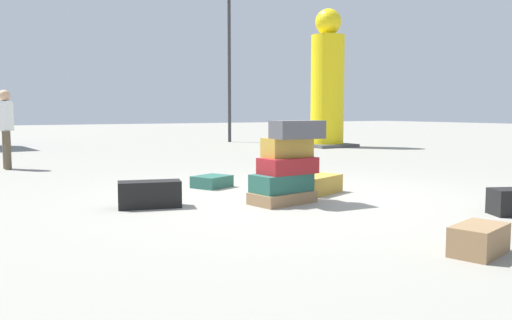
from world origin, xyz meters
name	(u,v)px	position (x,y,z in m)	size (l,w,h in m)	color
ground_plane	(293,199)	(0.00, 0.00, 0.00)	(80.00, 80.00, 0.00)	gray
suitcase_tower	(287,167)	(-0.21, -0.18, 0.45)	(0.88, 0.58, 1.02)	olive
suitcase_black_left_side	(150,194)	(-1.78, 0.37, 0.16)	(0.72, 0.30, 0.31)	black
suitcase_tan_foreground_near	(319,185)	(0.57, 0.22, 0.12)	(0.73, 0.36, 0.25)	#B28C33
suitcase_teal_white_trunk	(212,182)	(-0.45, 1.47, 0.09)	(0.50, 0.43, 0.17)	#26594C
suitcase_brown_right_side	(479,240)	(-0.18, -2.88, 0.12)	(0.52, 0.31, 0.24)	olive
person_bearded_onlooker	(6,122)	(-2.87, 5.68, 0.91)	(0.30, 0.34, 1.54)	brown
yellow_dummy_statue	(327,86)	(6.51, 7.73, 1.92)	(1.47, 1.47, 4.31)	yellow
lamp_post	(229,42)	(5.00, 11.57, 3.62)	(0.36, 0.36, 5.46)	#333338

